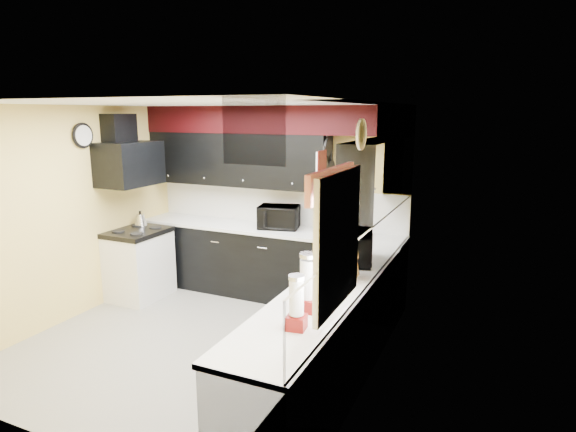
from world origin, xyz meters
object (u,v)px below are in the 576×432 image
Objects in this scene: kettle at (140,220)px; toaster_oven at (279,217)px; microwave at (353,247)px; knife_block at (345,227)px; utensil_crock at (324,228)px.

toaster_oven is at bearing 17.06° from kettle.
knife_block is (-0.38, 0.93, -0.04)m from microwave.
utensil_crock is at bearing 11.74° from kettle.
microwave is at bearing -50.04° from toaster_oven.
toaster_oven reaches higher than knife_block.
microwave is 3.77× the size of utensil_crock.
toaster_oven is 1.64m from microwave.
microwave is (1.30, -0.99, 0.01)m from toaster_oven.
microwave is 1.15m from utensil_crock.
utensil_crock is 0.87× the size of kettle.
kettle is (-2.45, -0.51, -0.02)m from utensil_crock.
kettle is (-1.81, -0.55, -0.09)m from toaster_oven.
utensil_crock reaches higher than kettle.
utensil_crock is at bearing 18.68° from microwave.
utensil_crock is 0.27m from knife_block.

